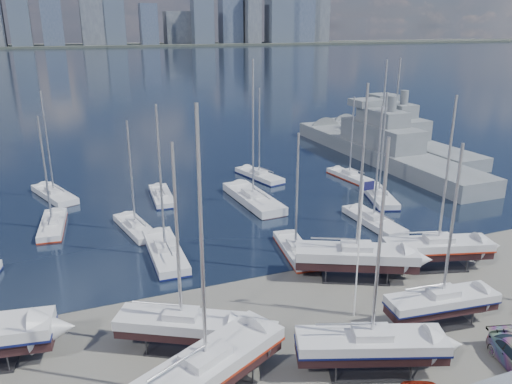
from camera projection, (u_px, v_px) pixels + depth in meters
name	position (u px, v px, depth m)	size (l,w,h in m)	color
ground	(340.00, 330.00, 37.31)	(1400.00, 1400.00, 0.00)	#605E59
water	(85.00, 63.00, 311.08)	(1400.00, 600.00, 0.40)	#1A2A3D
far_shore	(70.00, 46.00, 540.25)	(1400.00, 80.00, 2.20)	#2D332D
skyline	(58.00, 9.00, 520.02)	(639.14, 43.80, 107.69)	#475166
sailboat_cradle_1	(206.00, 369.00, 29.77)	(11.44, 7.97, 18.02)	#2D2D33
sailboat_cradle_2	(182.00, 325.00, 34.47)	(9.17, 6.69, 14.93)	#2D2D33
sailboat_cradle_3	(371.00, 345.00, 32.23)	(10.08, 5.87, 15.75)	#2D2D33
sailboat_cradle_4	(356.00, 256.00, 44.41)	(10.93, 7.37, 17.35)	#2D2D33
sailboat_cradle_5	(442.00, 302.00, 37.45)	(8.87, 3.37, 14.14)	#2D2D33
sailboat_cradle_6	(438.00, 248.00, 46.35)	(10.38, 5.40, 16.15)	#2D2D33
sailboat_moored_1	(53.00, 226.00, 56.00)	(3.33, 9.11, 13.32)	black
sailboat_moored_2	(54.00, 196.00, 65.99)	(5.94, 10.07, 14.69)	black
sailboat_moored_3	(165.00, 253.00, 49.23)	(3.15, 10.56, 15.70)	black
sailboat_moored_4	(136.00, 228.00, 55.35)	(4.01, 8.87, 12.94)	black
sailboat_moored_5	(162.00, 197.00, 65.54)	(2.94, 8.82, 13.00)	black
sailboat_moored_6	(295.00, 251.00, 49.80)	(3.66, 8.84, 12.83)	black
sailboat_moored_7	(253.00, 200.00, 64.15)	(4.25, 12.66, 18.83)	black
sailboat_moored_8	(259.00, 176.00, 74.49)	(4.80, 9.71, 13.99)	black
sailboat_moored_9	(373.00, 222.00, 57.10)	(2.73, 9.42, 14.19)	black
sailboat_moored_10	(379.00, 197.00, 65.52)	(5.63, 10.10, 14.55)	black
sailboat_moored_11	(349.00, 177.00, 74.35)	(3.34, 8.70, 12.67)	black
naval_ship_east	(380.00, 150.00, 84.66)	(7.46, 46.25, 18.16)	slate
naval_ship_west	(393.00, 138.00, 93.87)	(7.55, 40.80, 17.66)	slate
flagpole	(360.00, 241.00, 37.18)	(1.00, 0.12, 11.26)	white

